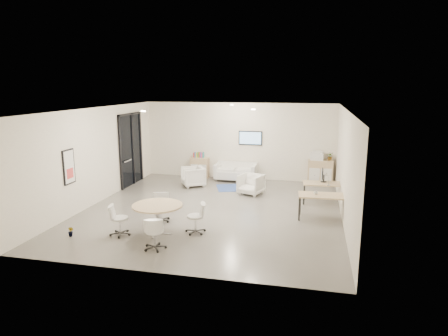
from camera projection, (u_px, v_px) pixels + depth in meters
name	position (u px, v px, depth m)	size (l,w,h in m)	color
room_shell	(212.00, 161.00, 12.47)	(9.60, 10.60, 4.80)	#5D5A55
glass_door	(131.00, 147.00, 15.73)	(0.09, 1.90, 2.85)	black
artwork	(69.00, 167.00, 11.81)	(0.05, 0.54, 1.04)	black
wall_tv	(250.00, 138.00, 16.59)	(0.98, 0.06, 0.58)	black
ceiling_spots	(212.00, 108.00, 12.98)	(3.14, 4.14, 0.03)	#FFEAC6
sideboard_left	(200.00, 168.00, 17.14)	(0.77, 0.40, 0.87)	tan
sideboard_right	(320.00, 172.00, 16.01)	(0.98, 0.47, 0.98)	tan
books	(199.00, 155.00, 17.04)	(0.45, 0.14, 0.22)	red
printer	(317.00, 156.00, 15.91)	(0.54, 0.46, 0.36)	white
loveseat	(236.00, 172.00, 16.61)	(1.72, 0.89, 0.64)	white
blue_rug	(239.00, 188.00, 15.52)	(1.72, 1.15, 0.01)	navy
armchair_left	(193.00, 176.00, 15.68)	(0.82, 0.77, 0.84)	white
armchair_right	(251.00, 183.00, 14.53)	(0.79, 0.74, 0.81)	white
desk_rear	(324.00, 185.00, 13.37)	(1.39, 0.76, 0.70)	tan
desk_front	(323.00, 197.00, 11.80)	(1.46, 0.79, 0.74)	tan
monitor	(323.00, 175.00, 13.46)	(0.20, 0.50, 0.44)	black
round_table	(157.00, 208.00, 10.59)	(1.34, 1.34, 0.81)	tan
meeting_chairs	(158.00, 219.00, 10.66)	(2.64, 2.64, 0.82)	white
plant_cabinet	(330.00, 157.00, 15.81)	(0.29, 0.33, 0.26)	#3F7F3F
plant_floor	(71.00, 234.00, 10.54)	(0.15, 0.28, 0.12)	#3F7F3F
cup	(316.00, 192.00, 11.82)	(0.12, 0.09, 0.12)	white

